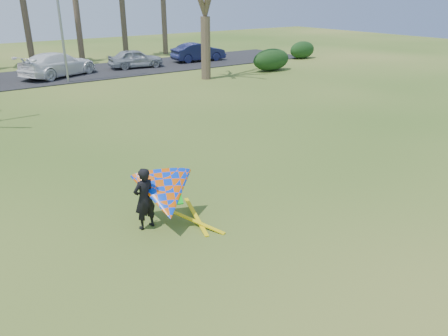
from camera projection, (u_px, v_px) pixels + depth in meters
ground at (273, 236)px, 10.45m from camera, size 100.00×100.00×0.00m
parking_strip at (25, 79)px, 29.27m from camera, size 46.00×7.00×0.06m
streetlight at (61, 9)px, 26.52m from camera, size 2.28×0.18×8.00m
hedge_near at (271, 60)px, 32.19m from camera, size 3.22×1.46×1.61m
hedge_far at (302, 50)px, 38.21m from camera, size 2.65×1.25×1.47m
car_3 at (58, 64)px, 29.73m from camera, size 5.98×4.38×1.61m
car_4 at (136, 58)px, 33.16m from camera, size 4.22×2.10×1.38m
car_5 at (198, 52)px, 36.37m from camera, size 4.60×1.89×1.48m
kite_flyer at (164, 196)px, 10.57m from camera, size 2.13×2.39×2.02m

